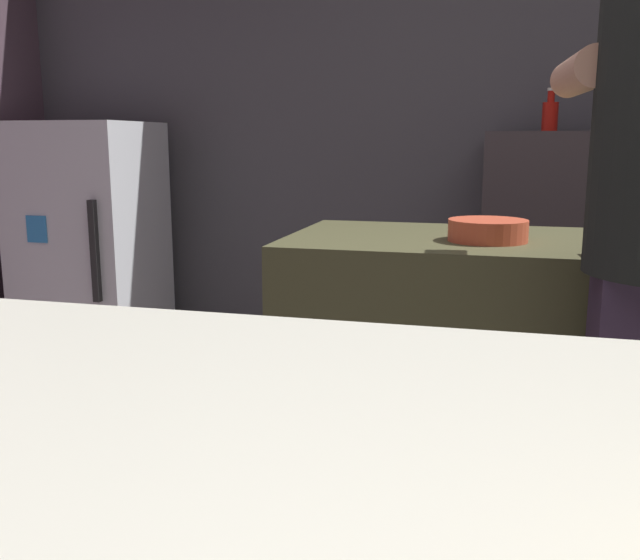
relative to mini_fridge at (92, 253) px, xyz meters
The scene contains 6 objects.
wall_back 2.23m from the mini_fridge, 12.34° to the left, with size 5.20×0.10×2.70m, color #4D4B51.
back_shelf 2.23m from the mini_fridge, ahead, with size 0.78×0.36×1.19m, color #3B3337.
mini_fridge is the anchor object (origin of this frame).
mixing_bowl 2.22m from the mini_fridge, 31.15° to the right, with size 0.20×0.20×0.06m, color #C94E32.
bottle_soy 2.43m from the mini_fridge, ahead, with size 0.08×0.08×0.26m.
bottle_olive_oil 2.19m from the mini_fridge, ahead, with size 0.07×0.07×0.18m.
Camera 1 is at (-0.14, -1.21, 1.16)m, focal length 39.44 mm.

